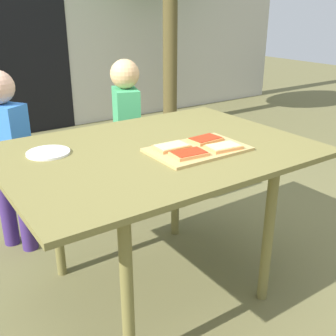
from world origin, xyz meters
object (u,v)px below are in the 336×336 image
child_right (127,129)px  pizza_slice_near_left (189,154)px  dining_table (156,164)px  child_left (7,151)px  plate_white_left (48,153)px  pizza_slice_near_right (224,147)px  cutting_board (198,149)px  pizza_slice_far_right (205,139)px  pizza_slice_far_left (172,147)px

child_right → pizza_slice_near_left: bearing=-103.2°
dining_table → child_left: size_ratio=1.31×
plate_white_left → child_left: size_ratio=0.18×
child_right → child_left: bearing=178.4°
pizza_slice_near_right → plate_white_left: (-0.64, 0.40, -0.02)m
pizza_slice_near_left → plate_white_left: 0.61m
pizza_slice_near_left → child_left: 1.11m
child_left → child_right: (0.74, -0.02, 0.01)m
cutting_board → plate_white_left: cutting_board is taller
child_left → dining_table: bearing=-58.5°
pizza_slice_near_right → pizza_slice_near_left: size_ratio=1.01×
pizza_slice_far_right → plate_white_left: 0.70m
dining_table → cutting_board: cutting_board is taller
plate_white_left → child_right: size_ratio=0.18×
pizza_slice_far_left → child_right: size_ratio=0.14×
pizza_slice_near_right → plate_white_left: pizza_slice_near_right is taller
dining_table → plate_white_left: plate_white_left is taller
child_left → child_right: bearing=-1.6°
cutting_board → pizza_slice_far_right: 0.11m
plate_white_left → child_right: (0.69, 0.56, -0.15)m
pizza_slice_far_left → child_left: size_ratio=0.15×
pizza_slice_near_left → child_right: 0.99m
pizza_slice_far_right → pizza_slice_far_left: size_ratio=1.01×
pizza_slice_far_right → plate_white_left: size_ratio=0.82×
pizza_slice_near_left → pizza_slice_far_left: bearing=94.2°
dining_table → child_left: bearing=121.5°
cutting_board → pizza_slice_near_left: 0.10m
pizza_slice_near_left → pizza_slice_far_left: (-0.01, 0.11, 0.00)m
dining_table → pizza_slice_near_right: size_ratio=8.67×
dining_table → plate_white_left: 0.48m
dining_table → pizza_slice_near_right: (0.22, -0.21, 0.10)m
pizza_slice_far_left → cutting_board: bearing=-31.8°
child_right → pizza_slice_far_right: bearing=-93.0°
pizza_slice_near_left → plate_white_left: size_ratio=0.84×
dining_table → child_left: child_left is taller
pizza_slice_near_right → pizza_slice_near_left: (-0.18, 0.02, 0.00)m
dining_table → pizza_slice_near_right: 0.32m
pizza_slice_far_right → pizza_slice_far_left: bearing=179.4°
dining_table → pizza_slice_far_right: size_ratio=8.89×
child_left → cutting_board: bearing=-56.5°
pizza_slice_far_right → child_left: 1.11m
child_right → plate_white_left: bearing=-141.1°
pizza_slice_near_right → pizza_slice_far_right: (0.00, 0.13, 0.00)m
pizza_slice_far_left → plate_white_left: pizza_slice_far_left is taller
dining_table → pizza_slice_far_left: bearing=-67.6°
cutting_board → child_left: 1.10m
pizza_slice_near_left → plate_white_left: bearing=140.2°
pizza_slice_near_left → child_right: size_ratio=0.15×
pizza_slice_near_right → pizza_slice_near_left: same height
pizza_slice_near_right → dining_table: bearing=136.3°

